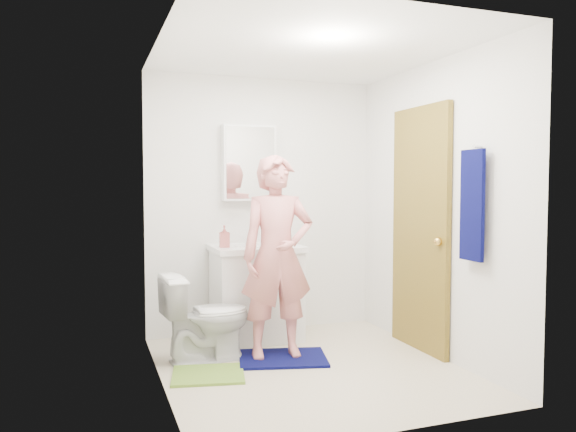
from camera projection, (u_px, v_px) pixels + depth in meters
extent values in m
cube|color=beige|center=(309.00, 369.00, 4.28)|extent=(2.20, 2.40, 0.02)
cube|color=white|center=(310.00, 48.00, 4.15)|extent=(2.20, 2.40, 0.02)
cube|color=silver|center=(262.00, 205.00, 5.35)|extent=(2.20, 0.02, 2.40)
cube|color=silver|center=(392.00, 221.00, 3.08)|extent=(2.20, 0.02, 2.40)
cube|color=silver|center=(159.00, 213.00, 3.84)|extent=(0.02, 2.40, 2.40)
cube|color=silver|center=(435.00, 209.00, 4.59)|extent=(0.02, 2.40, 2.40)
cube|color=white|center=(256.00, 295.00, 5.07)|extent=(0.75, 0.55, 0.80)
cube|color=white|center=(256.00, 248.00, 5.05)|extent=(0.79, 0.59, 0.05)
cylinder|color=white|center=(256.00, 247.00, 5.04)|extent=(0.40, 0.40, 0.03)
cylinder|color=silver|center=(250.00, 237.00, 5.21)|extent=(0.03, 0.03, 0.12)
cube|color=white|center=(249.00, 163.00, 5.21)|extent=(0.50, 0.12, 0.70)
cube|color=white|center=(251.00, 163.00, 5.16)|extent=(0.46, 0.01, 0.66)
cube|color=olive|center=(420.00, 229.00, 4.73)|extent=(0.05, 0.80, 2.05)
sphere|color=gold|center=(438.00, 242.00, 4.41)|extent=(0.07, 0.07, 0.07)
cube|color=#070942|center=(472.00, 205.00, 4.02)|extent=(0.03, 0.24, 0.80)
cylinder|color=silver|center=(478.00, 147.00, 4.01)|extent=(0.06, 0.02, 0.02)
imported|color=white|center=(206.00, 317.00, 4.45)|extent=(0.72, 0.46, 0.70)
cube|color=#070942|center=(283.00, 358.00, 4.48)|extent=(0.79, 0.65, 0.02)
cube|color=olive|center=(208.00, 375.00, 4.10)|extent=(0.59, 0.53, 0.02)
imported|color=#BB5A57|center=(224.00, 236.00, 4.90)|extent=(0.10, 0.10, 0.19)
imported|color=#9A469B|center=(271.00, 239.00, 5.22)|extent=(0.13, 0.13, 0.09)
imported|color=#D37977|center=(277.00, 256.00, 4.48)|extent=(0.62, 0.43, 1.61)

